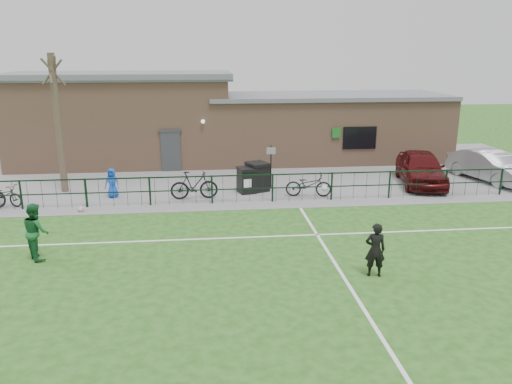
{
  "coord_description": "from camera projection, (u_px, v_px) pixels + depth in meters",
  "views": [
    {
      "loc": [
        -1.74,
        -11.71,
        6.04
      ],
      "look_at": [
        0.0,
        5.0,
        1.3
      ],
      "focal_mm": 35.0,
      "sensor_mm": 36.0,
      "label": 1
    }
  ],
  "objects": [
    {
      "name": "wheelie_bin_right",
      "position": [
        257.0,
        177.0,
        22.26
      ],
      "size": [
        1.09,
        1.14,
        1.2
      ],
      "primitive_type": "cube",
      "rotation": [
        0.0,
        0.0,
        0.41
      ],
      "color": "black",
      "rests_on": "paving_strip"
    },
    {
      "name": "pitch_line_perp",
      "position": [
        350.0,
        288.0,
        13.22
      ],
      "size": [
        0.1,
        16.0,
        0.01
      ],
      "primitive_type": "cube",
      "color": "white",
      "rests_on": "ground"
    },
    {
      "name": "car_silver",
      "position": [
        490.0,
        166.0,
        23.96
      ],
      "size": [
        2.59,
        4.64,
        1.45
      ],
      "primitive_type": "imported",
      "rotation": [
        0.0,
        0.0,
        0.26
      ],
      "color": "#96989D",
      "rests_on": "paving_strip"
    },
    {
      "name": "pitch_line_mid",
      "position": [
        259.0,
        237.0,
        16.85
      ],
      "size": [
        28.0,
        0.1,
        0.01
      ],
      "primitive_type": "cube",
      "color": "white",
      "rests_on": "ground"
    },
    {
      "name": "bicycle_d",
      "position": [
        194.0,
        185.0,
        20.97
      ],
      "size": [
        2.02,
        0.67,
        1.2
      ],
      "primitive_type": "imported",
      "rotation": [
        0.0,
        0.0,
        1.62
      ],
      "color": "black",
      "rests_on": "paving_strip"
    },
    {
      "name": "ball_ground",
      "position": [
        81.0,
        209.0,
        19.44
      ],
      "size": [
        0.24,
        0.24,
        0.24
      ],
      "primitive_type": "sphere",
      "color": "silver",
      "rests_on": "ground"
    },
    {
      "name": "outfield_player",
      "position": [
        36.0,
        231.0,
        14.89
      ],
      "size": [
        1.0,
        1.06,
        1.73
      ],
      "primitive_type": "imported",
      "rotation": [
        0.0,
        0.0,
        2.13
      ],
      "color": "#1A5B2D",
      "rests_on": "ground"
    },
    {
      "name": "pitch_line_touch",
      "position": [
        249.0,
        204.0,
        20.49
      ],
      "size": [
        28.0,
        0.1,
        0.01
      ],
      "primitive_type": "cube",
      "color": "white",
      "rests_on": "ground"
    },
    {
      "name": "paving_strip",
      "position": [
        239.0,
        172.0,
        25.94
      ],
      "size": [
        34.0,
        13.0,
        0.02
      ],
      "primitive_type": "cube",
      "color": "slate",
      "rests_on": "ground"
    },
    {
      "name": "car_maroon",
      "position": [
        421.0,
        168.0,
        23.28
      ],
      "size": [
        2.8,
        4.9,
        1.57
      ],
      "primitive_type": "imported",
      "rotation": [
        0.0,
        0.0,
        -0.22
      ],
      "color": "#470C0F",
      "rests_on": "paving_strip"
    },
    {
      "name": "sign_post",
      "position": [
        271.0,
        167.0,
        22.43
      ],
      "size": [
        0.07,
        0.07,
        2.0
      ],
      "primitive_type": "cylinder",
      "rotation": [
        0.0,
        0.0,
        0.18
      ],
      "color": "black",
      "rests_on": "paving_strip"
    },
    {
      "name": "ground",
      "position": [
        276.0,
        291.0,
        13.02
      ],
      "size": [
        90.0,
        90.0,
        0.0
      ],
      "primitive_type": "plane",
      "color": "#215017",
      "rests_on": "ground"
    },
    {
      "name": "spectator_child",
      "position": [
        112.0,
        183.0,
        21.19
      ],
      "size": [
        0.69,
        0.52,
        1.27
      ],
      "primitive_type": "imported",
      "rotation": [
        0.0,
        0.0,
        -0.2
      ],
      "color": "blue",
      "rests_on": "paving_strip"
    },
    {
      "name": "wheelie_bin_left",
      "position": [
        247.0,
        181.0,
        21.96
      ],
      "size": [
        0.86,
        0.93,
        1.05
      ],
      "primitive_type": "cube",
      "rotation": [
        0.0,
        0.0,
        0.25
      ],
      "color": "black",
      "rests_on": "paving_strip"
    },
    {
      "name": "goalkeeper_kick",
      "position": [
        373.0,
        247.0,
        13.83
      ],
      "size": [
        1.1,
        3.59,
        1.77
      ],
      "color": "black",
      "rests_on": "ground"
    },
    {
      "name": "clubhouse",
      "position": [
        219.0,
        122.0,
        28.12
      ],
      "size": [
        24.25,
        5.4,
        4.96
      ],
      "color": "#A3785B",
      "rests_on": "ground"
    },
    {
      "name": "perimeter_fence",
      "position": [
        248.0,
        189.0,
        20.52
      ],
      "size": [
        28.0,
        0.1,
        1.2
      ],
      "primitive_type": "cube",
      "color": "black",
      "rests_on": "ground"
    },
    {
      "name": "bicycle_e",
      "position": [
        308.0,
        185.0,
        21.37
      ],
      "size": [
        2.04,
        0.97,
        1.03
      ],
      "primitive_type": "imported",
      "rotation": [
        0.0,
        0.0,
        1.42
      ],
      "color": "black",
      "rests_on": "paving_strip"
    },
    {
      "name": "bicycle_c",
      "position": [
        4.0,
        195.0,
        20.09
      ],
      "size": [
        1.79,
        1.21,
        0.89
      ],
      "primitive_type": "imported",
      "rotation": [
        0.0,
        0.0,
        1.17
      ],
      "color": "black",
      "rests_on": "paving_strip"
    },
    {
      "name": "bare_tree",
      "position": [
        58.0,
        125.0,
        21.46
      ],
      "size": [
        0.3,
        0.3,
        6.0
      ],
      "primitive_type": "cylinder",
      "color": "#47382B",
      "rests_on": "ground"
    }
  ]
}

